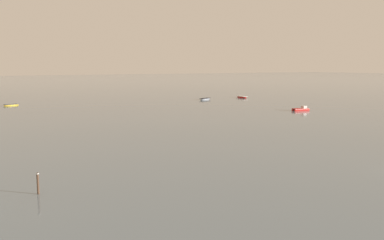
# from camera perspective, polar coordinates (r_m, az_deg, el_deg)

# --- Properties ---
(rowboat_moored_0) EXTENTS (4.57, 3.27, 0.69)m
(rowboat_moored_0) POSITION_cam_1_polar(r_m,az_deg,el_deg) (121.50, 1.81, 2.88)
(rowboat_moored_0) COLOR gray
(rowboat_moored_0) RESTS_ON ground
(rowboat_moored_1) EXTENTS (3.95, 2.32, 0.59)m
(rowboat_moored_1) POSITION_cam_1_polar(r_m,az_deg,el_deg) (112.86, -23.51, 1.88)
(rowboat_moored_1) COLOR gold
(rowboat_moored_1) RESTS_ON ground
(motorboat_moored_1) EXTENTS (4.46, 2.21, 1.62)m
(motorboat_moored_1) POSITION_cam_1_polar(r_m,az_deg,el_deg) (95.80, 14.98, 1.39)
(motorboat_moored_1) COLOR red
(motorboat_moored_1) RESTS_ON ground
(rowboat_moored_3) EXTENTS (1.82, 4.63, 0.72)m
(rowboat_moored_3) POSITION_cam_1_polar(r_m,az_deg,el_deg) (129.74, 6.83, 3.13)
(rowboat_moored_3) COLOR red
(rowboat_moored_3) RESTS_ON ground
(mooring_post_near) EXTENTS (0.22, 0.22, 1.92)m
(mooring_post_near) POSITION_cam_1_polar(r_m,az_deg,el_deg) (35.33, -20.35, -8.23)
(mooring_post_near) COLOR #4A3323
(mooring_post_near) RESTS_ON ground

